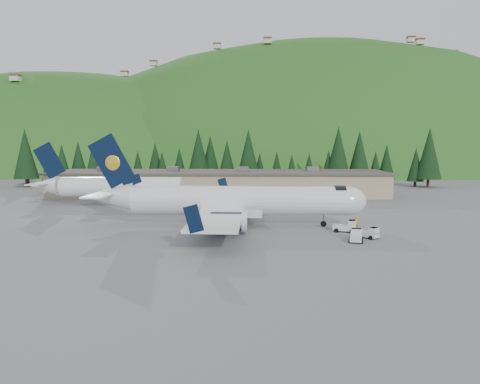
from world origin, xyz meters
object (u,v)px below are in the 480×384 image
(baggage_tug_c, at_px, (356,236))
(baggage_tug_a, at_px, (347,227))
(ramp_worker, at_px, (356,222))
(second_airliner, at_px, (105,186))
(airliner, at_px, (231,201))
(terminal_building, at_px, (219,183))
(baggage_tug_b, at_px, (369,233))

(baggage_tug_c, bearing_deg, baggage_tug_a, 13.26)
(ramp_worker, bearing_deg, second_airliner, -31.28)
(baggage_tug_a, xyz_separation_m, baggage_tug_c, (-0.10, -5.68, -0.07))
(second_airliner, relative_size, baggage_tug_c, 9.75)
(second_airliner, height_order, baggage_tug_c, second_airliner)
(second_airliner, xyz_separation_m, baggage_tug_a, (38.59, -26.03, -2.64))
(airliner, relative_size, terminal_building, 0.53)
(airliner, bearing_deg, baggage_tug_c, -31.87)
(baggage_tug_c, bearing_deg, airliner, 70.71)
(baggage_tug_a, distance_m, baggage_tug_c, 5.69)
(airliner, relative_size, baggage_tug_b, 13.80)
(ramp_worker, bearing_deg, baggage_tug_b, 89.68)
(second_airliner, bearing_deg, airliner, -42.68)
(second_airliner, xyz_separation_m, ramp_worker, (40.37, -23.61, -2.51))
(terminal_building, relative_size, ramp_worker, 43.61)
(airliner, height_order, baggage_tug_b, airliner)
(airliner, distance_m, terminal_building, 38.17)
(second_airliner, distance_m, ramp_worker, 46.84)
(airliner, bearing_deg, baggage_tug_b, -23.94)
(second_airliner, relative_size, terminal_building, 0.39)
(baggage_tug_a, distance_m, terminal_building, 46.03)
(airliner, distance_m, second_airliner, 32.40)
(terminal_building, height_order, ramp_worker, terminal_building)
(baggage_tug_a, height_order, terminal_building, terminal_building)
(baggage_tug_a, relative_size, baggage_tug_c, 1.11)
(second_airliner, distance_m, baggage_tug_b, 50.40)
(baggage_tug_a, relative_size, baggage_tug_b, 1.14)
(baggage_tug_a, relative_size, terminal_building, 0.04)
(second_airliner, relative_size, ramp_worker, 16.89)
(terminal_building, xyz_separation_m, ramp_worker, (20.46, -39.61, -1.81))
(baggage_tug_a, xyz_separation_m, terminal_building, (-18.68, 42.03, 1.94))
(ramp_worker, bearing_deg, baggage_tug_c, 75.95)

